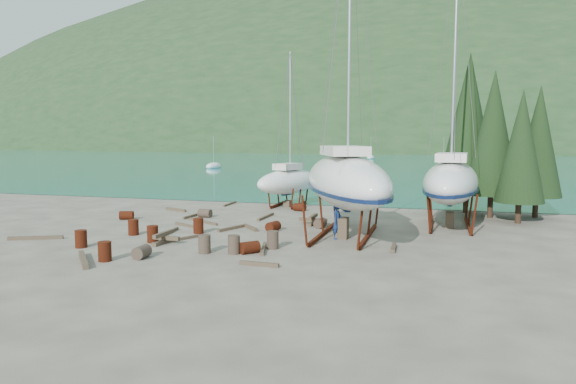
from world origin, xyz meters
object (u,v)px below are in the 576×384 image
(large_sailboat_near, at_px, (346,180))
(large_sailboat_far, at_px, (451,181))
(small_sailboat_shore, at_px, (289,181))
(worker, at_px, (337,221))

(large_sailboat_near, height_order, large_sailboat_far, large_sailboat_near)
(small_sailboat_shore, xyz_separation_m, worker, (6.30, -12.30, -1.05))
(large_sailboat_near, relative_size, small_sailboat_shore, 1.59)
(large_sailboat_far, relative_size, worker, 8.91)
(small_sailboat_shore, distance_m, worker, 13.86)
(worker, bearing_deg, small_sailboat_shore, 41.46)
(worker, bearing_deg, large_sailboat_near, -5.49)
(large_sailboat_far, height_order, small_sailboat_shore, large_sailboat_far)
(large_sailboat_near, bearing_deg, worker, -132.79)
(worker, bearing_deg, large_sailboat_far, -30.97)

